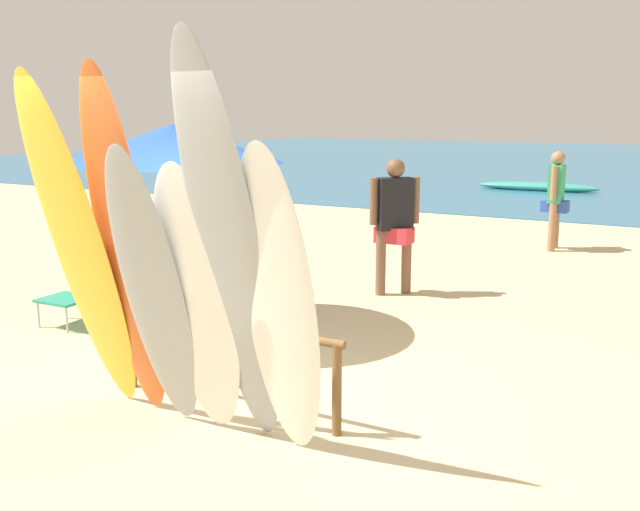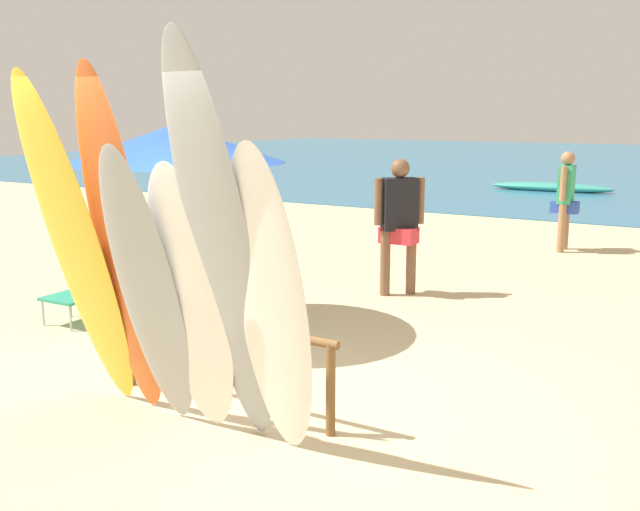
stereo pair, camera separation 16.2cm
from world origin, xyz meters
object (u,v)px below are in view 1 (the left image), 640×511
surfboard_grey_4 (229,253)px  beach_umbrella (173,144)px  surfboard_white_5 (280,306)px  beach_chair_red (188,266)px  surfboard_rack (225,344)px  beachgoer_near_rack (394,217)px  surfboard_orange_1 (125,249)px  surfboard_white_3 (198,304)px  surfboard_yellow_0 (80,250)px  beach_chair_blue (77,284)px  distant_boat (538,187)px  beachgoer_photographing (556,193)px  surfboard_grey_2 (154,293)px

surfboard_grey_4 → beach_umbrella: 3.01m
surfboard_grey_4 → surfboard_white_5: bearing=16.2°
beach_chair_red → surfboard_white_5: bearing=-57.4°
surfboard_rack → beachgoer_near_rack: beachgoer_near_rack is taller
surfboard_orange_1 → surfboard_white_3: size_ratio=1.32×
surfboard_rack → surfboard_yellow_0: 1.28m
surfboard_rack → beach_chair_blue: bearing=157.6°
surfboard_yellow_0 → beach_umbrella: bearing=115.3°
beach_chair_red → surfboard_yellow_0: bearing=-77.7°
surfboard_grey_4 → distant_boat: size_ratio=0.83×
surfboard_rack → beach_chair_blue: size_ratio=2.51×
beach_chair_red → beachgoer_photographing: bearing=45.4°
beach_chair_blue → distant_boat: size_ratio=0.24×
surfboard_grey_4 → beach_chair_blue: size_ratio=3.51×
surfboard_white_5 → beach_chair_red: 4.43m
beachgoer_photographing → distant_boat: bearing=12.6°
surfboard_white_3 → beachgoer_near_rack: bearing=91.6°
surfboard_yellow_0 → distant_boat: bearing=95.0°
beach_chair_red → surfboard_grey_4: bearing=-61.2°
surfboard_white_5 → beachgoer_near_rack: (-1.09, 4.48, -0.07)m
surfboard_orange_1 → surfboard_grey_2: (0.33, -0.09, -0.27)m
beach_chair_blue → distant_boat: (1.56, 16.05, -0.30)m
surfboard_white_5 → surfboard_grey_4: bearing=-165.2°
surfboard_orange_1 → beach_chair_blue: (-2.36, 1.68, -0.88)m
surfboard_orange_1 → beach_chair_blue: 3.03m
surfboard_grey_2 → surfboard_white_3: 0.32m
surfboard_white_3 → beachgoer_photographing: (0.76, 8.54, -0.04)m
surfboard_rack → surfboard_orange_1: 1.05m
beachgoer_photographing → beachgoer_near_rack: size_ratio=0.96×
surfboard_yellow_0 → beach_chair_red: 3.55m
beach_chair_blue → beach_umbrella: 1.96m
surfboard_white_3 → beach_umbrella: beach_umbrella is taller
surfboard_grey_2 → beach_chair_blue: size_ratio=2.66×
surfboard_yellow_0 → distant_boat: surfboard_yellow_0 is taller
surfboard_yellow_0 → surfboard_orange_1: size_ratio=1.00×
surfboard_white_3 → beach_chair_red: size_ratio=2.38×
beach_chair_blue → surfboard_grey_4: bearing=-28.7°
surfboard_white_5 → distant_boat: 17.89m
surfboard_white_3 → beach_umbrella: size_ratio=0.90×
surfboard_white_3 → beachgoer_photographing: bearing=81.0°
surfboard_white_5 → distant_boat: surfboard_white_5 is taller
surfboard_orange_1 → beachgoer_photographing: 8.66m
surfboard_rack → surfboard_orange_1: surfboard_orange_1 is taller
surfboard_white_5 → distant_boat: size_ratio=0.63×
surfboard_yellow_0 → surfboard_orange_1: 0.37m
surfboard_grey_2 → beachgoer_near_rack: 4.56m
beach_umbrella → beachgoer_near_rack: bearing=61.3°
surfboard_white_3 → surfboard_white_5: (0.67, -0.01, 0.07)m
distant_boat → surfboard_grey_2: bearing=-86.4°
surfboard_white_5 → beachgoer_photographing: 8.55m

